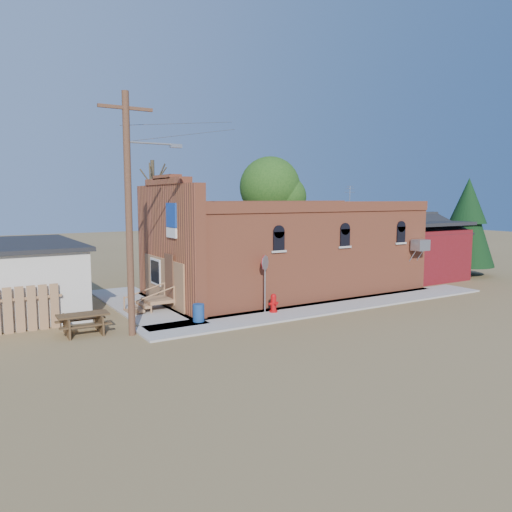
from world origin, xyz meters
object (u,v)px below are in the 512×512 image
stop_sign (265,268)px  brick_bar (283,250)px  utility_pole (130,209)px  picnic_table (83,321)px  trash_barrel (199,313)px  fire_hydrant (273,303)px

stop_sign → brick_bar: bearing=35.0°
utility_pole → stop_sign: 6.73m
picnic_table → utility_pole: bearing=-33.2°
picnic_table → stop_sign: bearing=-3.6°
utility_pole → trash_barrel: 5.19m
utility_pole → fire_hydrant: (6.45, 0.13, -4.28)m
fire_hydrant → picnic_table: size_ratio=0.43×
utility_pole → stop_sign: (6.15, 0.37, -2.72)m
brick_bar → stop_sign: size_ratio=6.38×
fire_hydrant → utility_pole: bearing=169.5°
trash_barrel → brick_bar: bearing=29.9°
utility_pole → brick_bar: bearing=23.7°
utility_pole → picnic_table: (-1.60, 1.13, -4.26)m
fire_hydrant → brick_bar: bearing=39.6°
brick_bar → fire_hydrant: bearing=-128.7°
brick_bar → fire_hydrant: size_ratio=19.65×
fire_hydrant → trash_barrel: (-3.60, 0.17, -0.05)m
fire_hydrant → stop_sign: stop_sign is taller
stop_sign → picnic_table: bearing=162.3°
utility_pole → stop_sign: bearing=3.5°
stop_sign → trash_barrel: 3.67m
utility_pole → picnic_table: bearing=144.8°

